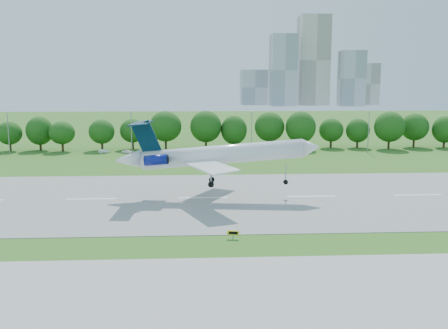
% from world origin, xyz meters
% --- Properties ---
extents(ground, '(600.00, 600.00, 0.00)m').
position_xyz_m(ground, '(0.00, 0.00, 0.00)').
color(ground, '#35631A').
rests_on(ground, ground).
extents(runway, '(400.00, 45.00, 0.08)m').
position_xyz_m(runway, '(0.00, 25.00, 0.04)').
color(runway, gray).
rests_on(runway, ground).
extents(taxiway, '(400.00, 23.00, 0.08)m').
position_xyz_m(taxiway, '(0.00, -18.00, 0.04)').
color(taxiway, '#ADADA8').
rests_on(taxiway, ground).
extents(tree_line, '(288.40, 8.40, 10.40)m').
position_xyz_m(tree_line, '(0.00, 92.00, 6.19)').
color(tree_line, '#382314').
rests_on(tree_line, ground).
extents(light_poles, '(175.90, 0.25, 12.19)m').
position_xyz_m(light_poles, '(-2.50, 82.00, 6.34)').
color(light_poles, gray).
rests_on(light_poles, ground).
extents(skyline, '(127.00, 52.00, 80.00)m').
position_xyz_m(skyline, '(100.16, 390.61, 30.46)').
color(skyline, '#B2B2B7').
rests_on(skyline, ground).
extents(airliner, '(36.91, 26.76, 11.77)m').
position_xyz_m(airliner, '(1.71, 25.11, 7.99)').
color(airliner, white).
rests_on(airliner, ground).
extents(taxi_sign_centre, '(1.60, 0.49, 1.12)m').
position_xyz_m(taxi_sign_centre, '(3.83, 0.92, 0.83)').
color(taxi_sign_centre, gray).
rests_on(taxi_sign_centre, ground).
extents(service_vehicle_a, '(3.47, 2.28, 1.08)m').
position_xyz_m(service_vehicle_a, '(-28.68, 85.28, 0.54)').
color(service_vehicle_a, white).
rests_on(service_vehicle_a, ground).
extents(service_vehicle_b, '(3.76, 2.61, 1.19)m').
position_xyz_m(service_vehicle_b, '(-21.39, 83.26, 0.59)').
color(service_vehicle_b, white).
rests_on(service_vehicle_b, ground).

